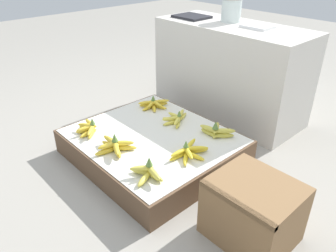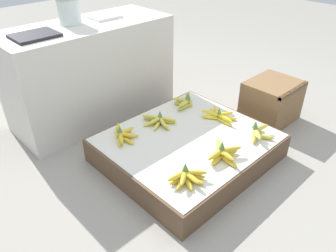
{
  "view_description": "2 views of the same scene",
  "coord_description": "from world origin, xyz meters",
  "px_view_note": "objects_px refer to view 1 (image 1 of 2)",
  "views": [
    {
      "loc": [
        1.34,
        -1.1,
        1.19
      ],
      "look_at": [
        0.05,
        0.08,
        0.21
      ],
      "focal_mm": 35.0,
      "sensor_mm": 36.0,
      "label": 1
    },
    {
      "loc": [
        -1.21,
        -1.1,
        1.27
      ],
      "look_at": [
        -0.1,
        0.07,
        0.25
      ],
      "focal_mm": 35.0,
      "sensor_mm": 36.0,
      "label": 2
    }
  ],
  "objects_px": {
    "banana_bunch_back_left": "(154,104)",
    "banana_bunch_back_midright": "(216,131)",
    "banana_bunch_front_midleft": "(115,146)",
    "glass_jar": "(231,9)",
    "banana_bunch_back_midleft": "(176,118)",
    "banana_bunch_front_midright": "(147,172)",
    "wooden_crate": "(253,211)",
    "banana_bunch_front_left": "(89,128)",
    "banana_bunch_middle_midright": "(189,151)",
    "foam_tray_white": "(257,26)"
  },
  "relations": [
    {
      "from": "banana_bunch_front_midleft",
      "to": "glass_jar",
      "type": "relative_size",
      "value": 1.3
    },
    {
      "from": "banana_bunch_middle_midright",
      "to": "banana_bunch_back_midright",
      "type": "distance_m",
      "value": 0.28
    },
    {
      "from": "wooden_crate",
      "to": "banana_bunch_front_midright",
      "type": "distance_m",
      "value": 0.53
    },
    {
      "from": "wooden_crate",
      "to": "banana_bunch_front_left",
      "type": "distance_m",
      "value": 1.1
    },
    {
      "from": "banana_bunch_back_left",
      "to": "banana_bunch_front_midleft",
      "type": "bearing_deg",
      "value": -62.03
    },
    {
      "from": "banana_bunch_back_midright",
      "to": "banana_bunch_front_midleft",
      "type": "bearing_deg",
      "value": -116.87
    },
    {
      "from": "banana_bunch_front_left",
      "to": "foam_tray_white",
      "type": "distance_m",
      "value": 1.32
    },
    {
      "from": "glass_jar",
      "to": "banana_bunch_front_left",
      "type": "bearing_deg",
      "value": -95.69
    },
    {
      "from": "banana_bunch_back_midleft",
      "to": "banana_bunch_back_midright",
      "type": "distance_m",
      "value": 0.3
    },
    {
      "from": "wooden_crate",
      "to": "banana_bunch_back_left",
      "type": "distance_m",
      "value": 1.14
    },
    {
      "from": "wooden_crate",
      "to": "foam_tray_white",
      "type": "height_order",
      "value": "foam_tray_white"
    },
    {
      "from": "banana_bunch_back_left",
      "to": "foam_tray_white",
      "type": "relative_size",
      "value": 1.11
    },
    {
      "from": "banana_bunch_front_left",
      "to": "banana_bunch_back_midright",
      "type": "bearing_deg",
      "value": 44.38
    },
    {
      "from": "wooden_crate",
      "to": "glass_jar",
      "type": "relative_size",
      "value": 2.12
    },
    {
      "from": "banana_bunch_back_left",
      "to": "banana_bunch_back_midright",
      "type": "distance_m",
      "value": 0.56
    },
    {
      "from": "banana_bunch_front_midleft",
      "to": "foam_tray_white",
      "type": "xyz_separation_m",
      "value": [
        0.09,
        1.16,
        0.51
      ]
    },
    {
      "from": "banana_bunch_front_left",
      "to": "banana_bunch_middle_midright",
      "type": "height_order",
      "value": "banana_bunch_front_left"
    },
    {
      "from": "banana_bunch_front_midleft",
      "to": "banana_bunch_back_left",
      "type": "relative_size",
      "value": 1.02
    },
    {
      "from": "glass_jar",
      "to": "foam_tray_white",
      "type": "height_order",
      "value": "glass_jar"
    },
    {
      "from": "banana_bunch_back_left",
      "to": "foam_tray_white",
      "type": "xyz_separation_m",
      "value": [
        0.37,
        0.63,
        0.51
      ]
    },
    {
      "from": "banana_bunch_middle_midright",
      "to": "banana_bunch_back_midleft",
      "type": "bearing_deg",
      "value": 146.22
    },
    {
      "from": "wooden_crate",
      "to": "banana_bunch_back_midleft",
      "type": "distance_m",
      "value": 0.88
    },
    {
      "from": "banana_bunch_back_left",
      "to": "banana_bunch_back_midleft",
      "type": "height_order",
      "value": "banana_bunch_back_left"
    },
    {
      "from": "foam_tray_white",
      "to": "wooden_crate",
      "type": "bearing_deg",
      "value": -53.68
    },
    {
      "from": "banana_bunch_middle_midright",
      "to": "banana_bunch_front_left",
      "type": "bearing_deg",
      "value": -155.32
    },
    {
      "from": "banana_bunch_front_left",
      "to": "banana_bunch_back_midleft",
      "type": "bearing_deg",
      "value": 62.1
    },
    {
      "from": "banana_bunch_front_midright",
      "to": "glass_jar",
      "type": "bearing_deg",
      "value": 111.69
    },
    {
      "from": "wooden_crate",
      "to": "banana_bunch_back_midright",
      "type": "distance_m",
      "value": 0.64
    },
    {
      "from": "banana_bunch_front_midleft",
      "to": "banana_bunch_middle_midright",
      "type": "bearing_deg",
      "value": 41.28
    },
    {
      "from": "banana_bunch_middle_midright",
      "to": "banana_bunch_back_midleft",
      "type": "relative_size",
      "value": 1.03
    },
    {
      "from": "banana_bunch_front_left",
      "to": "banana_bunch_front_midleft",
      "type": "relative_size",
      "value": 0.88
    },
    {
      "from": "banana_bunch_front_midleft",
      "to": "glass_jar",
      "type": "height_order",
      "value": "glass_jar"
    },
    {
      "from": "banana_bunch_back_left",
      "to": "banana_bunch_front_midright",
      "type": "bearing_deg",
      "value": -42.65
    },
    {
      "from": "banana_bunch_back_midleft",
      "to": "glass_jar",
      "type": "bearing_deg",
      "value": 101.96
    },
    {
      "from": "banana_bunch_front_midright",
      "to": "banana_bunch_middle_midright",
      "type": "xyz_separation_m",
      "value": [
        -0.0,
        0.29,
        -0.01
      ]
    },
    {
      "from": "banana_bunch_front_midleft",
      "to": "banana_bunch_back_midright",
      "type": "relative_size",
      "value": 1.1
    },
    {
      "from": "banana_bunch_front_left",
      "to": "banana_bunch_middle_midright",
      "type": "relative_size",
      "value": 0.81
    },
    {
      "from": "banana_bunch_front_midleft",
      "to": "banana_bunch_middle_midright",
      "type": "distance_m",
      "value": 0.42
    },
    {
      "from": "banana_bunch_middle_midright",
      "to": "banana_bunch_back_left",
      "type": "height_order",
      "value": "banana_bunch_middle_midright"
    },
    {
      "from": "banana_bunch_back_left",
      "to": "glass_jar",
      "type": "relative_size",
      "value": 1.28
    },
    {
      "from": "banana_bunch_front_midright",
      "to": "banana_bunch_middle_midright",
      "type": "distance_m",
      "value": 0.29
    },
    {
      "from": "banana_bunch_back_midleft",
      "to": "wooden_crate",
      "type": "bearing_deg",
      "value": -21.07
    },
    {
      "from": "banana_bunch_front_midleft",
      "to": "wooden_crate",
      "type": "bearing_deg",
      "value": 12.7
    },
    {
      "from": "banana_bunch_middle_midright",
      "to": "banana_bunch_back_midleft",
      "type": "height_order",
      "value": "banana_bunch_middle_midright"
    },
    {
      "from": "banana_bunch_front_midright",
      "to": "foam_tray_white",
      "type": "xyz_separation_m",
      "value": [
        -0.23,
        1.18,
        0.5
      ]
    },
    {
      "from": "banana_bunch_back_midleft",
      "to": "banana_bunch_back_midright",
      "type": "height_order",
      "value": "banana_bunch_back_midright"
    },
    {
      "from": "banana_bunch_middle_midright",
      "to": "glass_jar",
      "type": "xyz_separation_m",
      "value": [
        -0.48,
        0.91,
        0.59
      ]
    },
    {
      "from": "banana_bunch_back_left",
      "to": "banana_bunch_back_midright",
      "type": "xyz_separation_m",
      "value": [
        0.56,
        0.02,
        0.01
      ]
    },
    {
      "from": "banana_bunch_back_midright",
      "to": "banana_bunch_front_midright",
      "type": "bearing_deg",
      "value": -86.49
    },
    {
      "from": "banana_bunch_middle_midright",
      "to": "foam_tray_white",
      "type": "distance_m",
      "value": 1.05
    }
  ]
}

